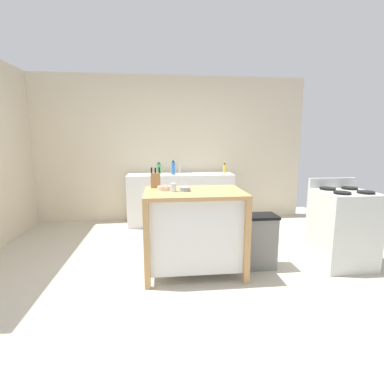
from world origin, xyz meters
name	(u,v)px	position (x,y,z in m)	size (l,w,h in m)	color
ground_plane	(181,275)	(0.00, 0.00, 0.00)	(5.94, 5.94, 0.00)	#BCB29E
wall_back	(171,150)	(0.00, 2.39, 1.30)	(4.94, 0.10, 2.60)	beige
kitchen_island	(194,227)	(0.16, 0.09, 0.52)	(1.08, 0.74, 0.93)	tan
knife_block	(156,180)	(-0.26, 0.36, 1.02)	(0.11, 0.09, 0.23)	#9E7042
bowl_ceramic_small	(185,189)	(0.06, 0.08, 0.95)	(0.12, 0.12, 0.04)	gray
bowl_stoneware_deep	(164,188)	(-0.16, 0.16, 0.95)	(0.15, 0.15, 0.04)	beige
drinking_cup	(173,187)	(-0.07, 0.07, 0.97)	(0.07, 0.07, 0.09)	silver
trash_bin	(260,241)	(0.94, 0.11, 0.32)	(0.36, 0.28, 0.63)	slate
sink_counter	(180,198)	(0.15, 2.04, 0.45)	(1.83, 0.60, 0.89)	silver
sink_faucet	(180,167)	(0.15, 2.18, 1.00)	(0.02, 0.02, 0.22)	#B7BCC1
bottle_spray_cleaner	(173,168)	(0.02, 1.95, 1.00)	(0.06, 0.06, 0.24)	blue
bottle_dish_soap	(224,168)	(0.95, 2.12, 0.97)	(0.05, 0.05, 0.17)	yellow
bottle_hand_soap	(159,168)	(-0.23, 2.10, 0.98)	(0.07, 0.07, 0.20)	green
stove	(342,228)	(1.92, 0.08, 0.45)	(0.60, 0.60, 1.01)	silver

